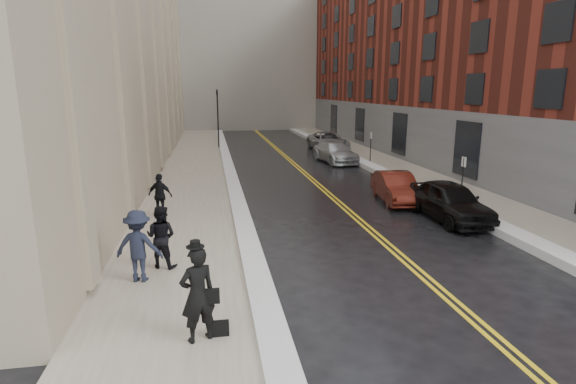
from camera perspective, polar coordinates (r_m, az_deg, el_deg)
name	(u,v)px	position (r m, az deg, el deg)	size (l,w,h in m)	color
ground	(346,294)	(12.05, 7.41, -12.69)	(160.00, 160.00, 0.00)	black
sidewalk_left	(192,179)	(26.88, -12.14, 1.65)	(4.00, 64.00, 0.15)	gray
sidewalk_right	(408,172)	(29.55, 15.02, 2.50)	(3.00, 64.00, 0.15)	gray
lane_stripe_a	(306,176)	(27.46, 2.36, 2.01)	(0.12, 64.00, 0.01)	gold
lane_stripe_b	(310,176)	(27.52, 2.85, 2.03)	(0.12, 64.00, 0.01)	gold
snow_ridge_left	(231,177)	(26.86, -7.24, 1.95)	(0.70, 60.80, 0.26)	silver
snow_ridge_right	(381,171)	(28.81, 11.68, 2.57)	(0.85, 60.80, 0.30)	silver
building_right	(480,39)	(39.52, 23.17, 17.45)	(14.00, 50.00, 18.00)	maroon
traffic_signal	(218,114)	(40.42, -8.91, 9.77)	(0.18, 0.15, 5.20)	black
parking_sign_near	(463,176)	(21.86, 21.29, 1.93)	(0.06, 0.35, 2.23)	black
parking_sign_far	(371,145)	(32.60, 10.46, 5.94)	(0.06, 0.35, 2.23)	black
car_black	(450,201)	(19.28, 19.84, -1.07)	(1.85, 4.61, 1.57)	black
car_maroon	(396,187)	(21.71, 13.56, 0.59)	(1.46, 4.20, 1.38)	#4E160E
car_silver_near	(335,152)	(32.88, 6.01, 5.04)	(2.04, 5.03, 1.46)	#A5A9AD
car_silver_far	(328,141)	(39.30, 5.12, 6.44)	(2.64, 5.73, 1.59)	#95999D
pedestrian_main	(198,294)	(9.43, -11.41, -12.64)	(0.74, 0.48, 2.02)	black
pedestrian_a	(161,237)	(13.43, -15.83, -5.46)	(0.89, 0.69, 1.83)	black
pedestrian_b	(139,246)	(12.64, -18.45, -6.51)	(1.26, 0.73, 1.95)	black
pedestrian_c	(160,195)	(18.71, -15.91, -0.42)	(1.03, 0.43, 1.76)	black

